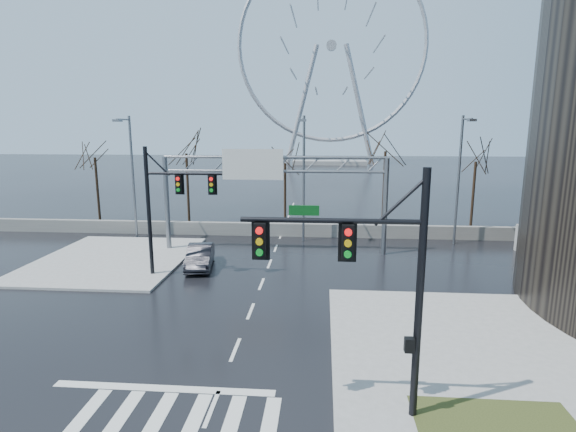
# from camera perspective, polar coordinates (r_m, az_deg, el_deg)

# --- Properties ---
(ground) EXTENTS (260.00, 260.00, 0.00)m
(ground) POSITION_cam_1_polar(r_m,az_deg,el_deg) (19.65, -6.71, -16.50)
(ground) COLOR black
(ground) RESTS_ON ground
(sidewalk_right_ext) EXTENTS (12.00, 10.00, 0.15)m
(sidewalk_right_ext) POSITION_cam_1_polar(r_m,az_deg,el_deg) (22.05, 21.73, -13.84)
(sidewalk_right_ext) COLOR gray
(sidewalk_right_ext) RESTS_ON ground
(sidewalk_far) EXTENTS (10.00, 12.00, 0.15)m
(sidewalk_far) POSITION_cam_1_polar(r_m,az_deg,el_deg) (33.72, -21.34, -5.12)
(sidewalk_far) COLOR gray
(sidewalk_far) RESTS_ON ground
(barrier_wall) EXTENTS (52.00, 0.50, 1.10)m
(barrier_wall) POSITION_cam_1_polar(r_m,az_deg,el_deg) (38.19, -0.94, -1.74)
(barrier_wall) COLOR slate
(barrier_wall) RESTS_ON ground
(signal_mast_near) EXTENTS (5.52, 0.41, 8.00)m
(signal_mast_near) POSITION_cam_1_polar(r_m,az_deg,el_deg) (13.77, 10.99, -6.95)
(signal_mast_near) COLOR black
(signal_mast_near) RESTS_ON ground
(signal_mast_far) EXTENTS (4.72, 0.41, 8.00)m
(signal_mast_far) POSITION_cam_1_polar(r_m,az_deg,el_deg) (27.99, -15.23, 2.02)
(signal_mast_far) COLOR black
(signal_mast_far) RESTS_ON ground
(sign_gantry) EXTENTS (16.36, 0.40, 7.60)m
(sign_gantry) POSITION_cam_1_polar(r_m,az_deg,el_deg) (32.48, -2.48, 4.26)
(sign_gantry) COLOR slate
(sign_gantry) RESTS_ON ground
(streetlight_left) EXTENTS (0.50, 2.55, 10.00)m
(streetlight_left) POSITION_cam_1_polar(r_m,az_deg,el_deg) (38.62, -19.36, 5.80)
(streetlight_left) COLOR slate
(streetlight_left) RESTS_ON ground
(streetlight_mid) EXTENTS (0.50, 2.55, 10.00)m
(streetlight_mid) POSITION_cam_1_polar(r_m,az_deg,el_deg) (35.39, 1.99, 5.98)
(streetlight_mid) COLOR slate
(streetlight_mid) RESTS_ON ground
(streetlight_right) EXTENTS (0.50, 2.55, 10.00)m
(streetlight_right) POSITION_cam_1_polar(r_m,az_deg,el_deg) (36.86, 21.05, 5.46)
(streetlight_right) COLOR slate
(streetlight_right) RESTS_ON ground
(tree_far_left) EXTENTS (3.50, 3.50, 7.00)m
(tree_far_left) POSITION_cam_1_polar(r_m,az_deg,el_deg) (46.49, -23.26, 5.95)
(tree_far_left) COLOR black
(tree_far_left) RESTS_ON ground
(tree_left) EXTENTS (3.75, 3.75, 7.50)m
(tree_left) POSITION_cam_1_polar(r_m,az_deg,el_deg) (42.56, -12.75, 6.72)
(tree_left) COLOR black
(tree_left) RESTS_ON ground
(tree_center) EXTENTS (3.25, 3.25, 6.50)m
(tree_center) POSITION_cam_1_polar(r_m,az_deg,el_deg) (41.88, -0.38, 5.82)
(tree_center) COLOR black
(tree_center) RESTS_ON ground
(tree_right) EXTENTS (3.90, 3.90, 7.80)m
(tree_right) POSITION_cam_1_polar(r_m,az_deg,el_deg) (41.01, 12.22, 6.92)
(tree_right) COLOR black
(tree_right) RESTS_ON ground
(tree_far_right) EXTENTS (3.40, 3.40, 6.80)m
(tree_far_right) POSITION_cam_1_polar(r_m,az_deg,el_deg) (43.35, 22.67, 5.47)
(tree_far_right) COLOR black
(tree_far_right) RESTS_ON ground
(ferris_wheel) EXTENTS (45.00, 6.00, 50.91)m
(ferris_wheel) POSITION_cam_1_polar(r_m,az_deg,el_deg) (113.34, 5.52, 19.82)
(ferris_wheel) COLOR gray
(ferris_wheel) RESTS_ON ground
(car) EXTENTS (2.26, 4.69, 1.48)m
(car) POSITION_cam_1_polar(r_m,az_deg,el_deg) (30.28, -11.13, -5.05)
(car) COLOR black
(car) RESTS_ON ground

